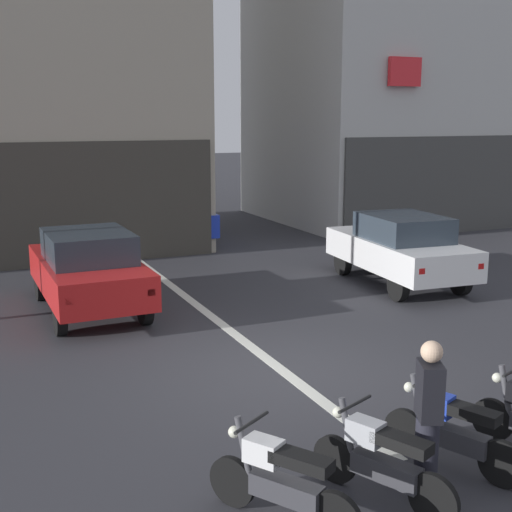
% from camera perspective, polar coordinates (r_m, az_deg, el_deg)
% --- Properties ---
extents(ground_plane, '(120.00, 120.00, 0.00)m').
position_cam_1_polar(ground_plane, '(10.55, 2.37, -9.68)').
color(ground_plane, '#333338').
extents(lane_centre_line, '(0.20, 18.00, 0.01)m').
position_cam_1_polar(lane_centre_line, '(15.91, -7.19, -2.40)').
color(lane_centre_line, silver).
rests_on(lane_centre_line, ground).
extents(building_far_right, '(8.36, 8.05, 14.83)m').
position_cam_1_polar(building_far_right, '(26.76, 10.91, 19.08)').
color(building_far_right, silver).
rests_on(building_far_right, ground).
extents(car_red_crossing_near, '(1.82, 4.12, 1.64)m').
position_cam_1_polar(car_red_crossing_near, '(13.81, -13.86, -1.04)').
color(car_red_crossing_near, black).
rests_on(car_red_crossing_near, ground).
extents(car_white_parked_kerbside, '(2.07, 4.22, 1.64)m').
position_cam_1_polar(car_white_parked_kerbside, '(15.97, 11.96, 0.73)').
color(car_white_parked_kerbside, black).
rests_on(car_white_parked_kerbside, ground).
extents(car_blue_down_street, '(1.94, 4.17, 1.64)m').
position_cam_1_polar(car_blue_down_street, '(21.12, -7.09, 3.51)').
color(car_blue_down_street, black).
rests_on(car_blue_down_street, ground).
extents(motorcycle_white_row_leftmost, '(0.96, 1.44, 0.98)m').
position_cam_1_polar(motorcycle_white_row_leftmost, '(6.78, 2.07, -18.20)').
color(motorcycle_white_row_leftmost, black).
rests_on(motorcycle_white_row_leftmost, ground).
extents(motorcycle_silver_row_left_mid, '(0.77, 1.56, 0.98)m').
position_cam_1_polar(motorcycle_silver_row_left_mid, '(7.22, 10.42, -16.41)').
color(motorcycle_silver_row_left_mid, black).
rests_on(motorcycle_silver_row_left_mid, ground).
extents(motorcycle_blue_row_centre, '(0.77, 1.55, 0.98)m').
position_cam_1_polar(motorcycle_blue_row_centre, '(8.00, 16.01, -13.78)').
color(motorcycle_blue_row_centre, black).
rests_on(motorcycle_blue_row_centre, ground).
extents(person_by_motorcycles, '(0.35, 0.42, 1.67)m').
position_cam_1_polar(person_by_motorcycles, '(7.23, 14.21, -13.05)').
color(person_by_motorcycles, '#23232D').
rests_on(person_by_motorcycles, ground).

